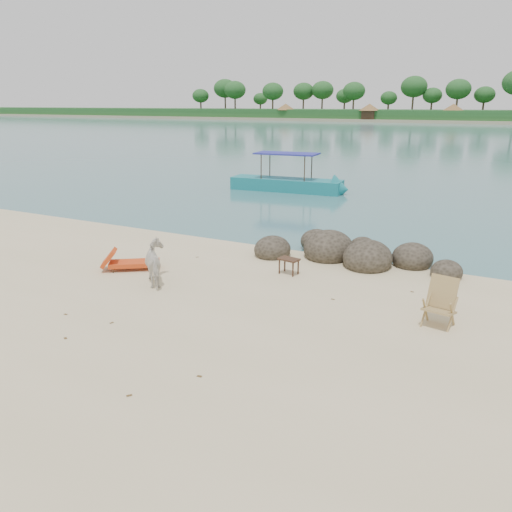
{
  "coord_description": "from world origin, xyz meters",
  "views": [
    {
      "loc": [
        6.3,
        -9.15,
        4.86
      ],
      "look_at": [
        0.53,
        2.0,
        1.0
      ],
      "focal_mm": 35.0,
      "sensor_mm": 36.0,
      "label": 1
    }
  ],
  "objects_px": {
    "boulders": "(348,253)",
    "cow": "(157,264)",
    "side_table": "(289,267)",
    "deck_chair": "(440,305)",
    "lounge_chair": "(134,261)",
    "boat_near": "(287,159)"
  },
  "relations": [
    {
      "from": "side_table",
      "to": "boat_near",
      "type": "distance_m",
      "value": 15.14
    },
    {
      "from": "boulders",
      "to": "boat_near",
      "type": "distance_m",
      "value": 13.76
    },
    {
      "from": "deck_chair",
      "to": "boat_near",
      "type": "distance_m",
      "value": 18.81
    },
    {
      "from": "deck_chair",
      "to": "boat_near",
      "type": "bearing_deg",
      "value": 135.4
    },
    {
      "from": "lounge_chair",
      "to": "cow",
      "type": "bearing_deg",
      "value": -59.3
    },
    {
      "from": "boulders",
      "to": "side_table",
      "type": "distance_m",
      "value": 2.45
    },
    {
      "from": "deck_chair",
      "to": "boat_near",
      "type": "xyz_separation_m",
      "value": [
        -10.64,
        15.46,
        1.22
      ]
    },
    {
      "from": "lounge_chair",
      "to": "deck_chair",
      "type": "bearing_deg",
      "value": -34.51
    },
    {
      "from": "side_table",
      "to": "boat_near",
      "type": "relative_size",
      "value": 0.08
    },
    {
      "from": "side_table",
      "to": "deck_chair",
      "type": "bearing_deg",
      "value": -11.53
    },
    {
      "from": "lounge_chair",
      "to": "boulders",
      "type": "bearing_deg",
      "value": 1.15
    },
    {
      "from": "side_table",
      "to": "boat_near",
      "type": "height_order",
      "value": "boat_near"
    },
    {
      "from": "boulders",
      "to": "cow",
      "type": "distance_m",
      "value": 6.12
    },
    {
      "from": "side_table",
      "to": "lounge_chair",
      "type": "relative_size",
      "value": 0.32
    },
    {
      "from": "side_table",
      "to": "boulders",
      "type": "bearing_deg",
      "value": 72.58
    },
    {
      "from": "deck_chair",
      "to": "side_table",
      "type": "bearing_deg",
      "value": 169.52
    },
    {
      "from": "boulders",
      "to": "cow",
      "type": "height_order",
      "value": "cow"
    },
    {
      "from": "cow",
      "to": "deck_chair",
      "type": "distance_m",
      "value": 7.41
    },
    {
      "from": "boulders",
      "to": "lounge_chair",
      "type": "relative_size",
      "value": 3.5
    },
    {
      "from": "deck_chair",
      "to": "lounge_chair",
      "type": "bearing_deg",
      "value": -169.09
    },
    {
      "from": "boulders",
      "to": "deck_chair",
      "type": "height_order",
      "value": "deck_chair"
    },
    {
      "from": "cow",
      "to": "boulders",
      "type": "bearing_deg",
      "value": -179.6
    }
  ]
}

